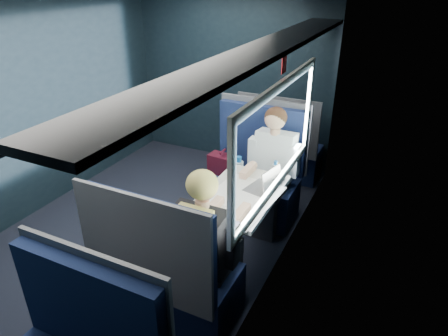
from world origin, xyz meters
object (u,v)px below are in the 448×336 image
at_px(bottle_small, 275,172).
at_px(woman, 207,239).
at_px(seat_row_front, 280,149).
at_px(man, 271,164).
at_px(table, 237,199).
at_px(seat_bay_near, 253,178).
at_px(seat_bay_far, 168,276).
at_px(cup, 281,177).
at_px(laptop, 266,184).

bearing_deg(bottle_small, woman, -98.66).
relative_size(seat_row_front, man, 0.88).
height_order(table, seat_bay_near, seat_bay_near).
bearing_deg(seat_bay_near, seat_row_front, 89.26).
distance_m(table, seat_row_front, 1.82).
height_order(seat_bay_far, seat_row_front, seat_bay_far).
bearing_deg(woman, table, 95.45).
relative_size(seat_bay_far, woman, 0.95).
bearing_deg(cup, seat_row_front, 107.99).
height_order(table, seat_bay_far, seat_bay_far).
bearing_deg(bottle_small, cup, 15.11).
bearing_deg(seat_bay_far, man, 80.97).
xyz_separation_m(seat_bay_near, seat_row_front, (0.01, 0.93, -0.01)).
distance_m(woman, cup, 1.09).
bearing_deg(laptop, woman, -99.62).
bearing_deg(table, bottle_small, 56.27).
distance_m(table, man, 0.70).
height_order(table, laptop, laptop).
bearing_deg(man, seat_row_front, 102.83).
bearing_deg(seat_row_front, bottle_small, -74.29).
height_order(man, woman, same).
bearing_deg(seat_row_front, man, -77.17).
height_order(woman, cup, woman).
bearing_deg(laptop, man, 104.64).
distance_m(seat_bay_near, woman, 1.63).
height_order(seat_bay_far, man, man).
relative_size(seat_bay_far, laptop, 3.85).
relative_size(table, cup, 10.09).
distance_m(seat_bay_near, man, 0.43).
bearing_deg(man, bottle_small, -66.02).
xyz_separation_m(seat_bay_far, seat_row_front, (0.00, 2.67, -0.00)).
bearing_deg(seat_bay_far, table, 78.22).
bearing_deg(man, laptop, -75.36).
xyz_separation_m(table, cup, (0.29, 0.36, 0.13)).
relative_size(seat_bay_far, bottle_small, 6.08).
height_order(seat_bay_near, seat_row_front, seat_bay_near).
distance_m(seat_bay_far, cup, 1.37).
relative_size(seat_bay_near, man, 0.95).
relative_size(seat_bay_near, laptop, 3.85).
bearing_deg(seat_bay_near, bottle_small, -51.49).
height_order(seat_bay_near, woman, woman).
relative_size(seat_row_front, laptop, 3.54).
height_order(seat_bay_near, laptop, seat_bay_near).
relative_size(man, laptop, 4.04).
distance_m(seat_row_front, bottle_small, 1.57).
bearing_deg(table, seat_bay_near, 102.60).
bearing_deg(seat_bay_far, woman, 33.82).
relative_size(seat_bay_near, seat_row_front, 1.09).
xyz_separation_m(seat_bay_near, man, (0.26, -0.17, 0.30)).
xyz_separation_m(bottle_small, cup, (0.06, 0.02, -0.04)).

